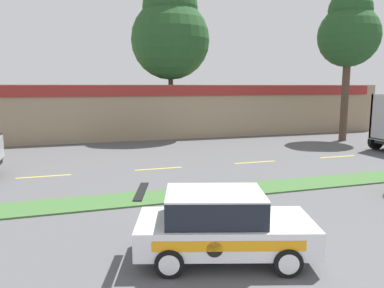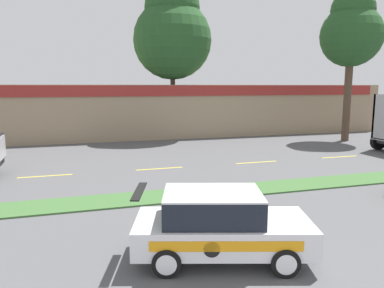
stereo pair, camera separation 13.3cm
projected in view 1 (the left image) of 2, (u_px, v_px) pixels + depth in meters
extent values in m
cube|color=#3D6633|center=(145.00, 198.00, 13.79)|extent=(120.00, 1.72, 0.06)
cube|color=yellow|center=(44.00, 176.00, 17.23)|extent=(2.40, 0.14, 0.01)
cube|color=yellow|center=(159.00, 169.00, 18.84)|extent=(2.40, 0.14, 0.01)
cube|color=yellow|center=(255.00, 162.00, 20.46)|extent=(2.40, 0.14, 0.01)
cube|color=yellow|center=(338.00, 157.00, 22.07)|extent=(2.40, 0.14, 0.01)
cube|color=#B7B7BC|center=(0.00, 148.00, 17.08)|extent=(0.06, 1.72, 1.03)
cylinder|color=black|center=(376.00, 141.00, 24.60)|extent=(1.08, 0.30, 1.08)
cube|color=white|center=(225.00, 232.00, 8.96)|extent=(4.53, 3.01, 0.66)
cube|color=black|center=(215.00, 206.00, 8.86)|extent=(2.67, 2.26, 0.63)
cube|color=white|center=(215.00, 193.00, 8.81)|extent=(2.67, 2.26, 0.04)
cube|color=black|center=(141.00, 191.00, 8.78)|extent=(0.63, 1.51, 0.03)
cube|color=orange|center=(229.00, 247.00, 8.01)|extent=(3.19, 0.97, 0.23)
cylinder|color=black|center=(215.00, 250.00, 8.01)|extent=(0.35, 0.11, 0.36)
cylinder|color=black|center=(288.00, 262.00, 8.14)|extent=(0.68, 0.38, 0.65)
cylinder|color=silver|center=(289.00, 265.00, 8.03)|extent=(0.44, 0.14, 0.45)
cylinder|color=black|center=(269.00, 231.00, 9.93)|extent=(0.68, 0.38, 0.65)
cylinder|color=silver|center=(269.00, 229.00, 10.03)|extent=(0.44, 0.14, 0.45)
cylinder|color=black|center=(169.00, 263.00, 8.10)|extent=(0.68, 0.38, 0.65)
cylinder|color=silver|center=(169.00, 265.00, 7.99)|extent=(0.44, 0.14, 0.45)
cylinder|color=black|center=(172.00, 231.00, 9.89)|extent=(0.68, 0.38, 0.65)
cylinder|color=silver|center=(173.00, 230.00, 10.00)|extent=(0.44, 0.14, 0.45)
cube|color=#9E896B|center=(150.00, 108.00, 34.36)|extent=(39.69, 12.00, 4.22)
cube|color=maroon|center=(165.00, 91.00, 28.40)|extent=(37.70, 0.10, 0.80)
cylinder|color=brown|center=(171.00, 100.00, 30.04)|extent=(0.38, 0.38, 6.01)
sphere|color=#234C23|center=(170.00, 40.00, 29.32)|extent=(6.16, 6.16, 6.16)
sphere|color=#234C23|center=(170.00, 7.00, 28.95)|extent=(4.31, 4.31, 4.31)
cylinder|color=brown|center=(345.00, 98.00, 28.16)|extent=(0.55, 0.55, 6.53)
sphere|color=#234C23|center=(349.00, 36.00, 27.47)|extent=(4.48, 4.48, 4.48)
sphere|color=#234C23|center=(350.00, 11.00, 27.19)|extent=(3.13, 3.13, 3.13)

